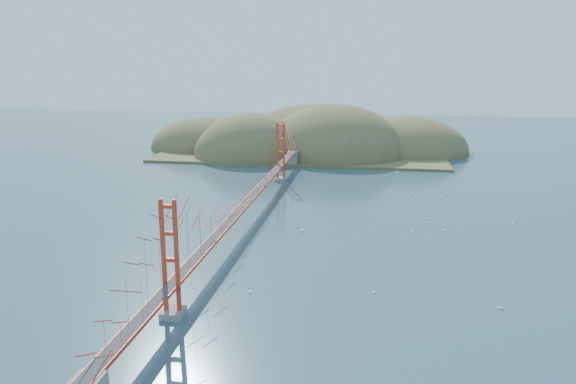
# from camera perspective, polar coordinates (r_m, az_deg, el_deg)

# --- Properties ---
(ground) EXTENTS (320.00, 320.00, 0.00)m
(ground) POSITION_cam_1_polar(r_m,az_deg,el_deg) (83.20, -4.32, -3.37)
(ground) COLOR #325664
(ground) RESTS_ON ground
(bridge) EXTENTS (2.20, 94.40, 12.00)m
(bridge) POSITION_cam_1_polar(r_m,az_deg,el_deg) (81.57, -4.38, 1.37)
(bridge) COLOR gray
(bridge) RESTS_ON ground
(far_headlands) EXTENTS (84.00, 58.00, 25.00)m
(far_headlands) POSITION_cam_1_polar(r_m,az_deg,el_deg) (148.71, 2.67, 4.34)
(far_headlands) COLOR brown
(far_headlands) RESTS_ON ground
(sailboat_12) EXTENTS (0.66, 0.65, 0.75)m
(sailboat_12) POSITION_cam_1_polar(r_m,az_deg,el_deg) (121.75, 11.00, 2.03)
(sailboat_12) COLOR white
(sailboat_12) RESTS_ON ground
(sailboat_6) EXTENTS (0.56, 0.56, 0.63)m
(sailboat_6) POSITION_cam_1_polar(r_m,az_deg,el_deg) (61.04, 8.69, -9.93)
(sailboat_6) COLOR white
(sailboat_6) RESTS_ON ground
(sailboat_14) EXTENTS (0.44, 0.51, 0.59)m
(sailboat_14) POSITION_cam_1_polar(r_m,az_deg,el_deg) (81.45, 12.44, -3.95)
(sailboat_14) COLOR white
(sailboat_14) RESTS_ON ground
(sailboat_16) EXTENTS (0.56, 0.56, 0.60)m
(sailboat_16) POSITION_cam_1_polar(r_m,az_deg,el_deg) (88.52, 13.95, -2.59)
(sailboat_16) COLOR white
(sailboat_16) RESTS_ON ground
(sailboat_15) EXTENTS (0.68, 0.68, 0.72)m
(sailboat_15) POSITION_cam_1_polar(r_m,az_deg,el_deg) (103.33, 12.43, -0.14)
(sailboat_15) COLOR white
(sailboat_15) RESTS_ON ground
(sailboat_10) EXTENTS (0.42, 0.52, 0.61)m
(sailboat_10) POSITION_cam_1_polar(r_m,az_deg,el_deg) (60.57, -3.92, -9.99)
(sailboat_10) COLOR white
(sailboat_10) RESTS_ON ground
(sailboat_9) EXTENTS (0.53, 0.61, 0.69)m
(sailboat_9) POSITION_cam_1_polar(r_m,az_deg,el_deg) (90.25, 21.88, -2.88)
(sailboat_9) COLOR white
(sailboat_9) RESTS_ON ground
(sailboat_3) EXTENTS (0.57, 0.57, 0.63)m
(sailboat_3) POSITION_cam_1_polar(r_m,az_deg,el_deg) (91.36, 8.70, -1.82)
(sailboat_3) COLOR white
(sailboat_3) RESTS_ON ground
(sailboat_2) EXTENTS (0.56, 0.56, 0.61)m
(sailboat_2) POSITION_cam_1_polar(r_m,az_deg,el_deg) (60.67, 20.73, -10.87)
(sailboat_2) COLOR white
(sailboat_2) RESTS_ON ground
(sailboat_0) EXTENTS (0.53, 0.64, 0.74)m
(sailboat_0) POSITION_cam_1_polar(r_m,az_deg,el_deg) (80.22, 1.44, -3.88)
(sailboat_0) COLOR white
(sailboat_0) RESTS_ON ground
(sailboat_4) EXTENTS (0.70, 0.70, 0.73)m
(sailboat_4) POSITION_cam_1_polar(r_m,az_deg,el_deg) (83.16, 15.59, -3.75)
(sailboat_4) COLOR white
(sailboat_4) RESTS_ON ground
(sailboat_17) EXTENTS (0.59, 0.55, 0.67)m
(sailboat_17) POSITION_cam_1_polar(r_m,az_deg,el_deg) (97.56, 25.86, -2.07)
(sailboat_17) COLOR white
(sailboat_17) RESTS_ON ground
(sailboat_8) EXTENTS (0.65, 0.65, 0.69)m
(sailboat_8) POSITION_cam_1_polar(r_m,az_deg,el_deg) (101.93, 15.31, -0.51)
(sailboat_8) COLOR white
(sailboat_8) RESTS_ON ground
(sailboat_7) EXTENTS (0.59, 0.53, 0.67)m
(sailboat_7) POSITION_cam_1_polar(r_m,az_deg,el_deg) (106.91, 17.14, 0.02)
(sailboat_7) COLOR white
(sailboat_7) RESTS_ON ground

